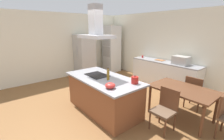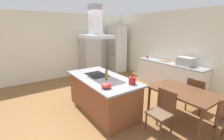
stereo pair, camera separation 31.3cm
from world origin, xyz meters
TOP-DOWN VIEW (x-y plane):
  - ground at (0.00, 1.50)m, footprint 16.00×16.00m
  - wall_back at (0.00, 3.25)m, footprint 7.20×0.10m
  - wall_left at (-3.45, 1.00)m, footprint 0.10×8.80m
  - kitchen_island at (0.00, 0.00)m, footprint 2.10×1.04m
  - cooktop at (-0.26, 0.00)m, footprint 0.60×0.44m
  - tea_kettle at (0.79, 0.30)m, footprint 0.21×0.16m
  - olive_oil_bottle at (0.21, 0.00)m, footprint 0.07×0.07m
  - mixing_bowl at (0.66, -0.30)m, footprint 0.21×0.21m
  - back_counter at (-0.08, 2.88)m, footprint 2.56×0.62m
  - countertop_microwave at (0.50, 2.88)m, footprint 0.50×0.38m
  - coffee_mug_red at (-1.12, 2.85)m, footprint 0.08×0.08m
  - cutting_board at (-0.34, 2.93)m, footprint 0.34×0.24m
  - wall_oven_stack at (-2.90, 2.65)m, footprint 0.70×0.66m
  - refrigerator at (-2.98, 1.18)m, footprint 0.80×0.73m
  - dining_table at (1.44, 1.22)m, footprint 1.40×0.90m
  - chair_facing_back_wall at (1.44, 1.89)m, footprint 0.42×0.42m
  - chair_facing_island at (1.44, 0.56)m, footprint 0.42×0.42m
  - range_hood at (-0.26, 0.00)m, footprint 0.90×0.55m

SIDE VIEW (x-z plane):
  - ground at x=0.00m, z-range 0.00..0.00m
  - back_counter at x=-0.08m, z-range 0.00..0.90m
  - kitchen_island at x=0.00m, z-range 0.00..0.90m
  - chair_facing_back_wall at x=1.44m, z-range 0.06..0.95m
  - chair_facing_island at x=1.44m, z-range 0.06..0.95m
  - dining_table at x=1.44m, z-range 0.29..1.04m
  - cooktop at x=-0.26m, z-range 0.90..0.91m
  - cutting_board at x=-0.34m, z-range 0.90..0.92m
  - refrigerator at x=-2.98m, z-range 0.00..1.82m
  - coffee_mug_red at x=-1.12m, z-range 0.90..0.99m
  - mixing_bowl at x=0.66m, z-range 0.90..1.02m
  - tea_kettle at x=0.79m, z-range 0.89..1.07m
  - olive_oil_bottle at x=0.21m, z-range 0.88..1.17m
  - countertop_microwave at x=0.50m, z-range 0.90..1.18m
  - wall_oven_stack at x=-2.90m, z-range 0.00..2.20m
  - wall_back at x=0.00m, z-range 0.00..2.70m
  - wall_left at x=-3.45m, z-range 0.00..2.70m
  - range_hood at x=-0.26m, z-range 1.71..2.49m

